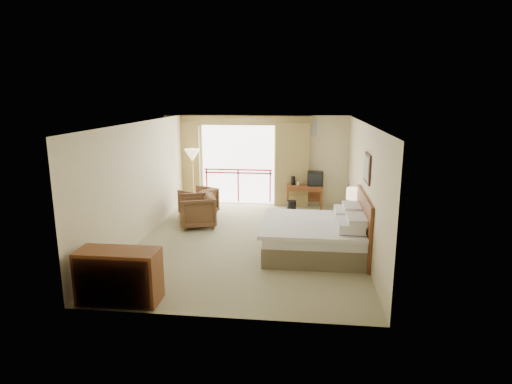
# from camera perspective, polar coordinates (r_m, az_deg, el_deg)

# --- Properties ---
(floor) EXTENTS (7.00, 7.00, 0.00)m
(floor) POSITION_cam_1_polar(r_m,az_deg,el_deg) (9.93, -0.85, -6.52)
(floor) COLOR gray
(floor) RESTS_ON ground
(ceiling) EXTENTS (7.00, 7.00, 0.00)m
(ceiling) POSITION_cam_1_polar(r_m,az_deg,el_deg) (9.38, -0.91, 9.22)
(ceiling) COLOR white
(ceiling) RESTS_ON wall_back
(wall_back) EXTENTS (5.00, 0.00, 5.00)m
(wall_back) POSITION_cam_1_polar(r_m,az_deg,el_deg) (12.99, 1.10, 4.26)
(wall_back) COLOR beige
(wall_back) RESTS_ON ground
(wall_front) EXTENTS (5.00, 0.00, 5.00)m
(wall_front) POSITION_cam_1_polar(r_m,az_deg,el_deg) (6.23, -5.02, -5.42)
(wall_front) COLOR beige
(wall_front) RESTS_ON ground
(wall_left) EXTENTS (0.00, 7.00, 7.00)m
(wall_left) POSITION_cam_1_polar(r_m,az_deg,el_deg) (10.19, -14.97, 1.41)
(wall_left) COLOR beige
(wall_left) RESTS_ON ground
(wall_right) EXTENTS (0.00, 7.00, 7.00)m
(wall_right) POSITION_cam_1_polar(r_m,az_deg,el_deg) (9.58, 14.13, 0.75)
(wall_right) COLOR beige
(wall_right) RESTS_ON ground
(balcony_door) EXTENTS (2.40, 0.00, 2.40)m
(balcony_door) POSITION_cam_1_polar(r_m,az_deg,el_deg) (13.09, -2.40, 3.65)
(balcony_door) COLOR white
(balcony_door) RESTS_ON wall_back
(balcony_railing) EXTENTS (2.09, 0.03, 1.02)m
(balcony_railing) POSITION_cam_1_polar(r_m,az_deg,el_deg) (13.14, -2.40, 1.97)
(balcony_railing) COLOR #AA0E12
(balcony_railing) RESTS_ON wall_back
(curtain_left) EXTENTS (1.00, 0.26, 2.50)m
(curtain_left) POSITION_cam_1_polar(r_m,az_deg,el_deg) (13.31, -9.54, 3.86)
(curtain_left) COLOR olive
(curtain_left) RESTS_ON wall_back
(curtain_right) EXTENTS (1.00, 0.26, 2.50)m
(curtain_right) POSITION_cam_1_polar(r_m,az_deg,el_deg) (12.81, 4.83, 3.64)
(curtain_right) COLOR olive
(curtain_right) RESTS_ON wall_back
(valance) EXTENTS (4.40, 0.22, 0.28)m
(valance) POSITION_cam_1_polar(r_m,az_deg,el_deg) (12.85, -2.53, 9.53)
(valance) COLOR olive
(valance) RESTS_ON wall_back
(hvac_vent) EXTENTS (0.50, 0.04, 0.50)m
(hvac_vent) POSITION_cam_1_polar(r_m,az_deg,el_deg) (12.79, 6.98, 8.54)
(hvac_vent) COLOR silver
(hvac_vent) RESTS_ON wall_back
(bed) EXTENTS (2.13, 2.06, 0.97)m
(bed) POSITION_cam_1_polar(r_m,az_deg,el_deg) (9.17, 8.02, -5.83)
(bed) COLOR brown
(bed) RESTS_ON floor
(headboard) EXTENTS (0.06, 2.10, 1.30)m
(headboard) POSITION_cam_1_polar(r_m,az_deg,el_deg) (9.17, 14.12, -4.31)
(headboard) COLOR #5A2B15
(headboard) RESTS_ON wall_right
(framed_art) EXTENTS (0.04, 0.72, 0.60)m
(framed_art) POSITION_cam_1_polar(r_m,az_deg,el_deg) (8.90, 14.61, 3.09)
(framed_art) COLOR black
(framed_art) RESTS_ON wall_right
(nightstand) EXTENTS (0.42, 0.49, 0.56)m
(nightstand) POSITION_cam_1_polar(r_m,az_deg,el_deg) (10.47, 12.66, -4.19)
(nightstand) COLOR #5A2B15
(nightstand) RESTS_ON floor
(table_lamp) EXTENTS (0.32, 0.32, 0.57)m
(table_lamp) POSITION_cam_1_polar(r_m,az_deg,el_deg) (10.33, 12.82, -0.28)
(table_lamp) COLOR tan
(table_lamp) RESTS_ON nightstand
(phone) EXTENTS (0.22, 0.18, 0.09)m
(phone) POSITION_cam_1_polar(r_m,az_deg,el_deg) (10.23, 12.55, -2.69)
(phone) COLOR black
(phone) RESTS_ON nightstand
(desk) EXTENTS (1.06, 0.51, 0.69)m
(desk) POSITION_cam_1_polar(r_m,az_deg,el_deg) (12.76, 6.50, 0.31)
(desk) COLOR #5A2B15
(desk) RESTS_ON floor
(tv) EXTENTS (0.45, 0.36, 0.41)m
(tv) POSITION_cam_1_polar(r_m,az_deg,el_deg) (12.64, 7.90, 1.79)
(tv) COLOR black
(tv) RESTS_ON desk
(coffee_maker) EXTENTS (0.13, 0.13, 0.26)m
(coffee_maker) POSITION_cam_1_polar(r_m,az_deg,el_deg) (12.66, 4.95, 1.52)
(coffee_maker) COLOR black
(coffee_maker) RESTS_ON desk
(cup) EXTENTS (0.09, 0.09, 0.11)m
(cup) POSITION_cam_1_polar(r_m,az_deg,el_deg) (12.62, 5.61, 1.13)
(cup) COLOR white
(cup) RESTS_ON desk
(wastebasket) EXTENTS (0.34, 0.34, 0.33)m
(wastebasket) POSITION_cam_1_polar(r_m,az_deg,el_deg) (12.31, 4.76, -1.91)
(wastebasket) COLOR black
(wastebasket) RESTS_ON floor
(armchair_far) EXTENTS (1.12, 1.11, 0.77)m
(armchair_far) POSITION_cam_1_polar(r_m,az_deg,el_deg) (12.13, -7.63, -3.02)
(armchair_far) COLOR #4D3421
(armchair_far) RESTS_ON floor
(armchair_near) EXTENTS (1.13, 1.12, 0.81)m
(armchair_near) POSITION_cam_1_polar(r_m,az_deg,el_deg) (11.09, -7.81, -4.55)
(armchair_near) COLOR #4D3421
(armchair_near) RESTS_ON floor
(side_table) EXTENTS (0.45, 0.45, 0.49)m
(side_table) POSITION_cam_1_polar(r_m,az_deg,el_deg) (11.36, -8.93, -2.39)
(side_table) COLOR black
(side_table) RESTS_ON floor
(book) EXTENTS (0.27, 0.29, 0.02)m
(book) POSITION_cam_1_polar(r_m,az_deg,el_deg) (11.32, -8.96, -1.62)
(book) COLOR white
(book) RESTS_ON side_table
(floor_lamp) EXTENTS (0.45, 0.45, 1.75)m
(floor_lamp) POSITION_cam_1_polar(r_m,az_deg,el_deg) (12.58, -8.49, 4.57)
(floor_lamp) COLOR tan
(floor_lamp) RESTS_ON floor
(dresser) EXTENTS (1.32, 0.56, 0.88)m
(dresser) POSITION_cam_1_polar(r_m,az_deg,el_deg) (7.37, -17.82, -10.62)
(dresser) COLOR #5A2B15
(dresser) RESTS_ON floor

